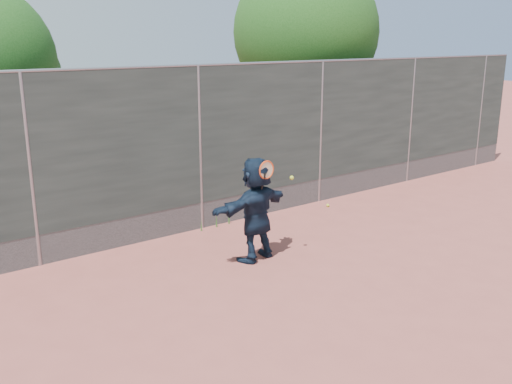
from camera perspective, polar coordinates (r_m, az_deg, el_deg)
ground at (r=8.24m, az=7.78°, el=-9.85°), size 80.00×80.00×0.00m
player at (r=9.03m, az=0.00°, el=-1.71°), size 1.62×0.75×1.68m
ball_ground at (r=12.14m, az=7.20°, el=-1.34°), size 0.07×0.07×0.07m
fence at (r=10.40m, az=-5.64°, el=4.69°), size 20.00×0.06×3.03m
swing_action at (r=8.77m, az=1.30°, el=2.03°), size 0.66×0.16×0.51m
tree_right at (r=14.86m, az=5.39°, el=15.25°), size 3.78×3.60×5.39m
weed_clump at (r=10.82m, az=-3.79°, el=-2.78°), size 0.68×0.07×0.30m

